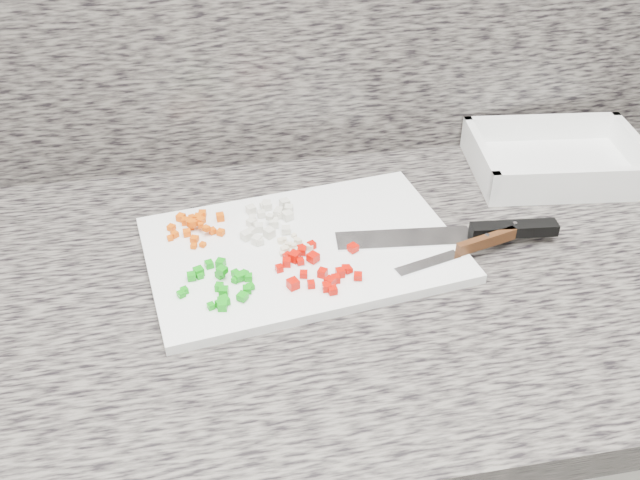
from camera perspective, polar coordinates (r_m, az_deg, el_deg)
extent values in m
cube|color=#615C55|center=(0.91, -2.72, -3.97)|extent=(3.96, 0.64, 0.04)
cube|color=white|center=(0.93, -1.43, -0.74)|extent=(0.43, 0.32, 0.01)
cube|color=#DC4F04|center=(0.95, -9.09, 0.92)|extent=(0.01, 0.01, 0.01)
cube|color=#DC4F04|center=(0.96, -9.53, 1.18)|extent=(0.01, 0.01, 0.01)
cube|color=#DC4F04|center=(0.95, -7.95, 0.62)|extent=(0.01, 0.01, 0.01)
cube|color=#DC4F04|center=(0.98, -10.69, 1.50)|extent=(0.01, 0.01, 0.01)
cube|color=#DC4F04|center=(0.94, -9.36, -0.36)|extent=(0.01, 0.01, 0.01)
cube|color=#DC4F04|center=(0.96, -10.60, 0.58)|extent=(0.01, 0.01, 0.01)
cube|color=#DC4F04|center=(0.99, -9.39, 2.08)|extent=(0.01, 0.01, 0.01)
cube|color=#DC4F04|center=(0.99, -11.07, 1.79)|extent=(0.01, 0.01, 0.01)
cube|color=#DC4F04|center=(0.97, -9.81, 1.42)|extent=(0.01, 0.01, 0.01)
cube|color=#DC4F04|center=(0.98, -11.81, 1.00)|extent=(0.01, 0.01, 0.01)
cube|color=#DC4F04|center=(0.95, -10.01, 0.08)|extent=(0.01, 0.01, 0.01)
cube|color=#DC4F04|center=(0.99, -9.70, 1.76)|extent=(0.01, 0.01, 0.01)
cube|color=#DC4F04|center=(0.94, -10.07, -0.46)|extent=(0.01, 0.01, 0.01)
cube|color=#DC4F04|center=(0.97, -9.52, 1.54)|extent=(0.01, 0.01, 0.01)
cube|color=#DC4F04|center=(0.96, -11.90, 0.16)|extent=(0.01, 0.01, 0.01)
cube|color=#DC4F04|center=(0.96, -8.61, 0.74)|extent=(0.01, 0.01, 0.01)
cube|color=#DC4F04|center=(0.97, -10.39, 1.42)|extent=(0.01, 0.01, 0.01)
cube|color=#DC4F04|center=(0.98, -7.99, 1.84)|extent=(0.01, 0.01, 0.01)
cube|color=#DC4F04|center=(0.97, -10.28, 1.05)|extent=(0.01, 0.01, 0.01)
cube|color=#DC4F04|center=(0.97, -10.19, 1.33)|extent=(0.01, 0.01, 0.01)
cube|color=#DC4F04|center=(0.99, -10.21, 1.77)|extent=(0.01, 0.01, 0.01)
cube|color=#DC4F04|center=(0.96, -11.54, 0.45)|extent=(0.01, 0.01, 0.01)
cube|color=silver|center=(0.93, -4.90, -0.07)|extent=(0.01, 0.01, 0.01)
cube|color=silver|center=(1.00, -4.28, 2.74)|extent=(0.01, 0.01, 0.01)
cube|color=silver|center=(0.96, -3.73, 1.39)|extent=(0.01, 0.01, 0.01)
cube|color=silver|center=(0.99, -5.54, 2.44)|extent=(0.01, 0.01, 0.01)
cube|color=silver|center=(1.00, -4.32, 2.84)|extent=(0.01, 0.01, 0.01)
cube|color=silver|center=(1.00, -2.84, 2.94)|extent=(0.02, 0.02, 0.01)
cube|color=silver|center=(0.93, -5.07, -0.01)|extent=(0.02, 0.02, 0.01)
cube|color=silver|center=(0.99, -2.51, 2.48)|extent=(0.01, 0.01, 0.01)
cube|color=silver|center=(1.00, -4.49, 2.74)|extent=(0.01, 0.01, 0.01)
cube|color=silver|center=(0.96, -4.02, 1.85)|extent=(0.01, 0.01, 0.01)
cube|color=silver|center=(0.98, -5.42, 1.71)|extent=(0.01, 0.01, 0.01)
cube|color=silver|center=(0.95, -5.52, 0.70)|extent=(0.01, 0.01, 0.01)
cube|color=silver|center=(0.98, -4.71, 2.11)|extent=(0.01, 0.01, 0.01)
cube|color=silver|center=(0.94, -5.92, 0.37)|extent=(0.02, 0.02, 0.01)
cube|color=silver|center=(0.98, -3.39, 2.14)|extent=(0.01, 0.01, 0.01)
cube|color=silver|center=(0.97, -5.52, 1.40)|extent=(0.01, 0.01, 0.01)
cube|color=silver|center=(0.98, -3.20, 2.03)|extent=(0.01, 0.01, 0.01)
cube|color=silver|center=(0.95, -2.73, 0.83)|extent=(0.01, 0.01, 0.01)
cube|color=silver|center=(0.96, -4.90, 1.00)|extent=(0.01, 0.01, 0.01)
cube|color=silver|center=(0.97, -5.27, 1.34)|extent=(0.01, 0.01, 0.01)
cube|color=silver|center=(0.94, -4.08, 0.57)|extent=(0.02, 0.02, 0.01)
cube|color=silver|center=(0.98, -2.61, 1.96)|extent=(0.02, 0.02, 0.01)
cube|color=silver|center=(0.99, -3.28, 2.38)|extent=(0.01, 0.01, 0.01)
cube|color=#0D9410|center=(0.89, -9.60, -2.81)|extent=(0.01, 0.01, 0.01)
cube|color=#0D9410|center=(0.84, -8.01, -5.08)|extent=(0.01, 0.01, 0.01)
cube|color=#0D9410|center=(0.88, -6.45, -2.91)|extent=(0.01, 0.01, 0.01)
cube|color=#0D9410|center=(0.87, -7.84, -2.44)|extent=(0.02, 0.02, 0.01)
cube|color=#0D9410|center=(0.86, -5.58, -3.71)|extent=(0.01, 0.01, 0.01)
cube|color=#0D9410|center=(0.87, -6.80, -3.18)|extent=(0.01, 0.01, 0.01)
cube|color=#0D9410|center=(0.84, -8.72, -5.24)|extent=(0.01, 0.01, 0.01)
cube|color=#0D9410|center=(0.87, -5.74, -2.98)|extent=(0.01, 0.01, 0.01)
cube|color=#0D9410|center=(0.88, -8.01, -2.74)|extent=(0.01, 0.01, 0.01)
cube|color=#0D9410|center=(0.88, -10.25, -2.86)|extent=(0.01, 0.01, 0.01)
cube|color=#0D9410|center=(0.86, -7.72, -4.10)|extent=(0.01, 0.01, 0.01)
cube|color=#0D9410|center=(0.90, -7.95, -1.85)|extent=(0.01, 0.01, 0.01)
cube|color=#0D9410|center=(0.86, -8.05, -3.74)|extent=(0.01, 0.01, 0.01)
cube|color=#0D9410|center=(0.86, -5.86, -3.94)|extent=(0.01, 0.01, 0.01)
cube|color=#0D9410|center=(0.90, -8.87, -1.93)|extent=(0.01, 0.01, 0.01)
cube|color=#0D9410|center=(0.87, -10.80, -4.00)|extent=(0.01, 0.01, 0.01)
cube|color=#0D9410|center=(0.84, -7.93, -5.11)|extent=(0.01, 0.01, 0.01)
cube|color=#0D9410|center=(0.84, -7.70, -4.83)|extent=(0.02, 0.02, 0.01)
cube|color=#0D9410|center=(0.85, -6.23, -4.51)|extent=(0.02, 0.02, 0.01)
cube|color=#0D9410|center=(0.88, -6.77, -2.68)|extent=(0.01, 0.01, 0.01)
cube|color=#0D9410|center=(0.84, -7.80, -5.24)|extent=(0.01, 0.01, 0.01)
cube|color=#0D9410|center=(0.86, -11.05, -4.26)|extent=(0.01, 0.01, 0.01)
cube|color=#0D9410|center=(0.88, -6.07, -2.71)|extent=(0.01, 0.01, 0.01)
cube|color=#0D9410|center=(0.89, -9.68, -2.51)|extent=(0.01, 0.01, 0.01)
cube|color=#BF0B02|center=(0.92, -1.51, -0.69)|extent=(0.01, 0.01, 0.01)
cube|color=#BF0B02|center=(0.87, 3.06, -2.89)|extent=(0.01, 0.01, 0.01)
cube|color=#BF0B02|center=(0.88, 1.62, -2.63)|extent=(0.01, 0.01, 0.01)
cube|color=#BF0B02|center=(0.88, 0.20, -2.65)|extent=(0.01, 0.01, 0.01)
cube|color=#BF0B02|center=(0.91, -1.46, -0.86)|extent=(0.01, 0.01, 0.01)
cube|color=#BF0B02|center=(0.86, 0.81, -3.36)|extent=(0.02, 0.02, 0.01)
cube|color=#BF0B02|center=(0.92, -0.67, -0.41)|extent=(0.01, 0.01, 0.01)
cube|color=#BF0B02|center=(0.90, -0.56, -1.39)|extent=(0.02, 0.02, 0.01)
cube|color=#BF0B02|center=(0.90, -2.61, -1.32)|extent=(0.01, 0.01, 0.01)
cube|color=#BF0B02|center=(0.86, -2.17, -3.53)|extent=(0.02, 0.02, 0.01)
cube|color=#BF0B02|center=(0.88, 2.08, -2.32)|extent=(0.01, 0.01, 0.01)
cube|color=#BF0B02|center=(0.86, -0.72, -3.56)|extent=(0.01, 0.01, 0.01)
cube|color=#BF0B02|center=(0.92, 2.65, -0.63)|extent=(0.02, 0.02, 0.01)
cube|color=#BF0B02|center=(0.90, -1.59, -1.72)|extent=(0.01, 0.01, 0.01)
cube|color=#BF0B02|center=(0.89, -3.28, -2.28)|extent=(0.01, 0.01, 0.01)
cube|color=#BF0B02|center=(0.85, 1.01, -4.02)|extent=(0.01, 0.01, 0.01)
cube|color=#BF0B02|center=(0.85, 0.55, -3.77)|extent=(0.01, 0.01, 0.01)
cube|color=#BF0B02|center=(0.88, 2.29, -2.39)|extent=(0.01, 0.01, 0.01)
cube|color=#BF0B02|center=(0.87, 1.26, -3.11)|extent=(0.01, 0.01, 0.01)
cube|color=#BF0B02|center=(0.92, -1.45, -0.75)|extent=(0.01, 0.01, 0.01)
cube|color=#BF0B02|center=(0.89, -2.69, -1.80)|extent=(0.01, 0.01, 0.01)
cube|color=#BF0B02|center=(0.87, -1.32, -2.74)|extent=(0.01, 0.01, 0.01)
cube|color=#BF0B02|center=(0.90, -2.07, -1.34)|extent=(0.02, 0.02, 0.01)
cube|color=beige|center=(0.93, -1.90, -0.05)|extent=(0.01, 0.01, 0.01)
cube|color=beige|center=(0.93, -1.73, -0.12)|extent=(0.01, 0.01, 0.01)
cube|color=beige|center=(0.92, -0.79, -0.55)|extent=(0.01, 0.01, 0.01)
cube|color=beige|center=(0.93, -3.16, -0.10)|extent=(0.01, 0.01, 0.01)
cube|color=beige|center=(0.93, -3.21, -0.05)|extent=(0.01, 0.01, 0.01)
cube|color=beige|center=(0.91, -3.04, -1.10)|extent=(0.01, 0.01, 0.00)
cube|color=beige|center=(0.92, -2.71, -0.70)|extent=(0.01, 0.01, 0.01)
cube|color=beige|center=(0.92, -2.10, -0.49)|extent=(0.01, 0.01, 0.01)
cube|color=beige|center=(0.93, -2.88, 0.00)|extent=(0.01, 0.01, 0.01)
cube|color=beige|center=(0.91, -1.74, -0.84)|extent=(0.01, 0.01, 0.01)
cube|color=beige|center=(0.93, -2.65, -0.35)|extent=(0.01, 0.01, 0.01)
cube|color=beige|center=(0.94, -2.09, 0.36)|extent=(0.01, 0.01, 0.00)
cube|color=beige|center=(0.92, -2.88, -0.78)|extent=(0.01, 0.01, 0.01)
cube|color=beige|center=(0.93, -2.38, -0.39)|extent=(0.01, 0.01, 0.01)
cube|color=beige|center=(0.92, -2.85, -0.73)|extent=(0.01, 0.01, 0.01)
cube|color=silver|center=(0.95, 6.72, 0.12)|extent=(0.18, 0.06, 0.00)
cube|color=black|center=(0.98, 15.25, 0.85)|extent=(0.12, 0.03, 0.02)
cylinder|color=silver|center=(0.97, 15.33, 1.28)|extent=(0.01, 0.01, 0.00)
cube|color=silver|center=(0.91, 8.62, -1.88)|extent=(0.09, 0.04, 0.00)
cube|color=#4B2812|center=(0.95, 13.16, -0.08)|extent=(0.09, 0.03, 0.02)
cylinder|color=silver|center=(0.94, 13.23, 0.36)|extent=(0.01, 0.01, 0.00)
cube|color=white|center=(1.17, 18.28, 5.48)|extent=(0.28, 0.21, 0.01)
cube|color=white|center=(1.23, 17.23, 8.61)|extent=(0.25, 0.04, 0.04)
cube|color=white|center=(1.09, 19.97, 4.35)|extent=(0.25, 0.04, 0.04)
cube|color=white|center=(1.21, 23.94, 6.56)|extent=(0.03, 0.18, 0.04)
cube|color=white|center=(1.12, 12.68, 6.60)|extent=(0.03, 0.18, 0.04)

